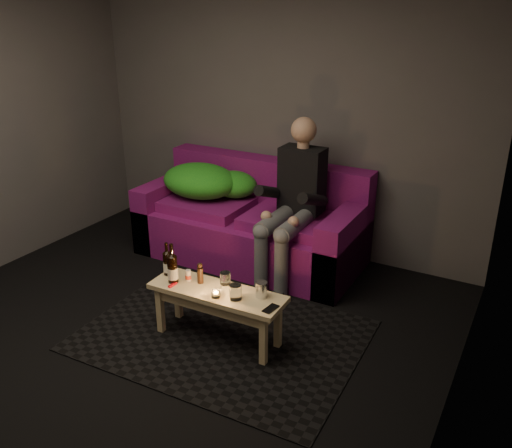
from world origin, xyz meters
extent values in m
plane|color=black|center=(0.00, 0.00, 0.00)|extent=(4.50, 4.50, 0.00)
plane|color=#4F4D4F|center=(0.00, 2.25, 1.30)|extent=(4.00, 0.00, 4.00)
plane|color=#4F4D4F|center=(2.00, 0.00, 1.30)|extent=(0.00, 4.50, 4.50)
cube|color=black|center=(0.41, 0.52, 0.00)|extent=(2.02, 1.50, 0.01)
cube|color=#6A0E5A|center=(-0.06, 1.77, 0.22)|extent=(2.09, 0.94, 0.44)
cube|color=#6A0E5A|center=(-0.06, 2.12, 0.67)|extent=(2.09, 0.23, 0.46)
cube|color=#6A0E5A|center=(-1.00, 1.77, 0.32)|extent=(0.21, 0.94, 0.65)
cube|color=#6A0E5A|center=(0.88, 1.77, 0.32)|extent=(0.21, 0.94, 0.65)
cube|color=#6A0E5A|center=(-0.50, 1.72, 0.48)|extent=(0.78, 0.63, 0.10)
cube|color=#6A0E5A|center=(0.38, 1.72, 0.48)|extent=(0.78, 0.63, 0.10)
ellipsoid|color=#178220|center=(-0.61, 1.77, 0.69)|extent=(0.75, 0.58, 0.31)
ellipsoid|color=#178220|center=(-0.32, 1.92, 0.66)|extent=(0.46, 0.38, 0.25)
ellipsoid|color=#178220|center=(-0.84, 1.90, 0.62)|extent=(0.33, 0.27, 0.17)
cube|color=black|center=(0.44, 1.82, 0.85)|extent=(0.38, 0.23, 0.57)
sphere|color=tan|center=(0.44, 1.82, 1.28)|extent=(0.22, 0.22, 0.22)
cylinder|color=#4B4E55|center=(0.34, 1.50, 0.55)|extent=(0.15, 0.52, 0.15)
cylinder|color=#4B4E55|center=(0.53, 1.50, 0.55)|extent=(0.15, 0.52, 0.15)
cylinder|color=#4B4E55|center=(0.34, 1.25, 0.27)|extent=(0.11, 0.11, 0.53)
cylinder|color=#4B4E55|center=(0.53, 1.25, 0.27)|extent=(0.11, 0.11, 0.53)
cube|color=black|center=(0.34, 1.19, 0.03)|extent=(0.09, 0.23, 0.06)
cube|color=black|center=(0.53, 1.19, 0.03)|extent=(0.09, 0.23, 0.06)
cube|color=#D0B67A|center=(0.41, 0.47, 0.39)|extent=(1.00, 0.34, 0.04)
cube|color=#D0B67A|center=(0.41, 0.47, 0.32)|extent=(0.87, 0.27, 0.09)
cube|color=#D0B67A|center=(-0.01, 0.35, 0.19)|extent=(0.05, 0.05, 0.37)
cube|color=#D0B67A|center=(-0.02, 0.57, 0.19)|extent=(0.05, 0.05, 0.37)
cube|color=#D0B67A|center=(0.84, 0.37, 0.19)|extent=(0.05, 0.05, 0.37)
cube|color=#D0B67A|center=(0.83, 0.60, 0.19)|extent=(0.05, 0.05, 0.37)
cylinder|color=black|center=(-0.04, 0.50, 0.49)|extent=(0.06, 0.06, 0.17)
cylinder|color=white|center=(-0.04, 0.50, 0.47)|extent=(0.06, 0.06, 0.07)
cone|color=black|center=(-0.04, 0.50, 0.59)|extent=(0.06, 0.06, 0.03)
cylinder|color=black|center=(-0.04, 0.50, 0.62)|extent=(0.02, 0.02, 0.08)
cylinder|color=black|center=(0.07, 0.42, 0.51)|extent=(0.07, 0.07, 0.20)
cylinder|color=white|center=(0.07, 0.42, 0.48)|extent=(0.08, 0.08, 0.09)
cone|color=black|center=(0.07, 0.42, 0.63)|extent=(0.07, 0.07, 0.03)
cylinder|color=black|center=(0.07, 0.42, 0.66)|extent=(0.03, 0.03, 0.10)
cylinder|color=silver|center=(0.15, 0.49, 0.45)|extent=(0.05, 0.05, 0.08)
cylinder|color=black|center=(0.25, 0.51, 0.47)|extent=(0.05, 0.05, 0.12)
cylinder|color=white|center=(0.42, 0.58, 0.45)|extent=(0.08, 0.08, 0.09)
cylinder|color=white|center=(0.46, 0.39, 0.43)|extent=(0.06, 0.06, 0.05)
sphere|color=orange|center=(0.46, 0.39, 0.44)|extent=(0.02, 0.02, 0.02)
cylinder|color=white|center=(0.59, 0.43, 0.46)|extent=(0.09, 0.09, 0.11)
cylinder|color=silver|center=(0.73, 0.55, 0.46)|extent=(0.10, 0.10, 0.11)
cube|color=black|center=(0.86, 0.43, 0.41)|extent=(0.08, 0.13, 0.01)
cube|color=red|center=(0.10, 0.37, 0.41)|extent=(0.03, 0.08, 0.01)
camera|label=1|loc=(2.27, -2.31, 2.28)|focal=38.00mm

